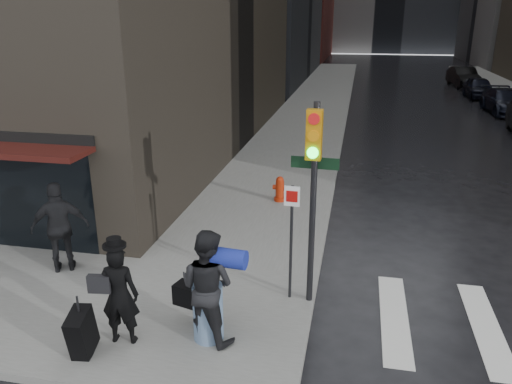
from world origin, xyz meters
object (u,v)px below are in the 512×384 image
man_jeans (207,286)px  man_greycoat (60,227)px  parked_car_5 (463,77)px  man_overcoat (112,301)px  parked_car_4 (479,88)px  fire_hydrant (280,190)px  traffic_light (311,179)px  parked_car_3 (505,102)px

man_jeans → man_greycoat: man_jeans is taller
man_greycoat → parked_car_5: 37.00m
man_overcoat → parked_car_4: size_ratio=0.47×
fire_hydrant → parked_car_5: size_ratio=0.16×
man_overcoat → man_greycoat: man_greycoat is taller
man_jeans → parked_car_5: size_ratio=0.43×
man_overcoat → parked_car_4: bearing=-118.7°
man_overcoat → fire_hydrant: size_ratio=2.57×
traffic_light → parked_car_5: traffic_light is taller
man_greycoat → parked_car_4: bearing=-144.7°
fire_hydrant → parked_car_5: parked_car_5 is taller
parked_car_3 → parked_car_4: size_ratio=1.17×
man_jeans → traffic_light: size_ratio=0.52×
man_jeans → parked_car_5: bearing=-90.4°
parked_car_3 → parked_car_4: 5.95m
man_jeans → parked_car_3: (10.42, 24.08, -0.46)m
man_greycoat → parked_car_4: size_ratio=0.49×
man_jeans → traffic_light: 2.55m
traffic_light → parked_car_5: size_ratio=0.82×
fire_hydrant → parked_car_4: 25.31m
traffic_light → man_jeans: bearing=-133.3°
parked_car_4 → fire_hydrant: bearing=-113.6°
traffic_light → parked_car_5: bearing=78.5°
parked_car_3 → man_overcoat: bearing=-118.7°
man_greycoat → man_overcoat: bearing=107.5°
man_overcoat → parked_car_4: (11.66, 30.50, -0.26)m
parked_car_4 → man_greycoat: bearing=-116.3°
fire_hydrant → parked_car_5: (10.08, 29.16, 0.28)m
man_jeans → fire_hydrant: (0.12, 6.81, -0.66)m
parked_car_5 → fire_hydrant: bearing=-114.5°
man_jeans → fire_hydrant: man_jeans is taller
fire_hydrant → man_overcoat: bearing=-102.3°
parked_car_5 → parked_car_3: bearing=-94.4°
parked_car_5 → parked_car_4: bearing=-95.6°
man_jeans → parked_car_4: man_jeans is taller
man_overcoat → parked_car_4: 32.65m
traffic_light → fire_hydrant: 5.92m
traffic_light → parked_car_4: bearing=75.7°
parked_car_3 → parked_car_5: bearing=88.2°
traffic_light → parked_car_3: size_ratio=0.81×
man_jeans → fire_hydrant: bearing=-75.6°
parked_car_4 → parked_car_5: 5.94m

